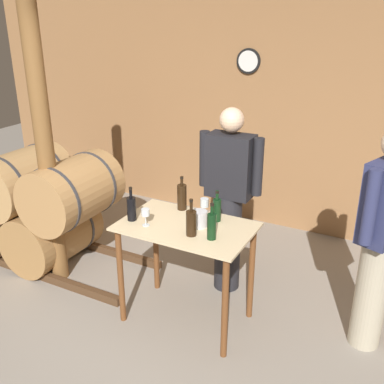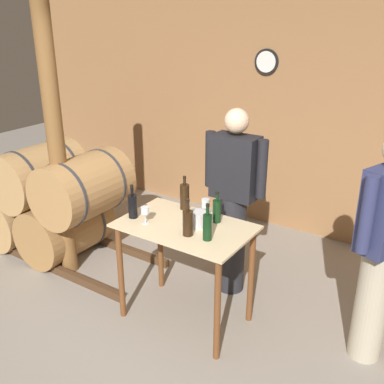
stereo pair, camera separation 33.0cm
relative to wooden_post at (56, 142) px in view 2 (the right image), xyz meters
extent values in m
plane|color=gray|center=(1.50, -0.72, -1.35)|extent=(14.00, 14.00, 0.00)
cube|color=#996B42|center=(1.50, 2.16, 0.00)|extent=(8.40, 0.05, 2.70)
cylinder|color=black|center=(1.09, 2.12, 0.59)|extent=(0.28, 0.03, 0.28)
cylinder|color=white|center=(1.09, 2.10, 0.59)|extent=(0.23, 0.01, 0.23)
cube|color=#4C331E|center=(-0.60, -0.13, -1.31)|extent=(2.82, 0.06, 0.08)
cube|color=#4C331E|center=(-0.60, 0.57, -1.31)|extent=(2.82, 0.06, 0.08)
cylinder|color=tan|center=(-0.92, 0.22, -1.04)|extent=(0.63, 0.88, 0.63)
cylinder|color=#38383D|center=(-0.92, -0.04, -1.04)|extent=(0.64, 0.03, 0.64)
cylinder|color=#38383D|center=(-0.92, 0.49, -1.04)|extent=(0.64, 0.03, 0.64)
cylinder|color=#9E7242|center=(-0.27, 0.22, -1.04)|extent=(0.63, 0.88, 0.63)
cylinder|color=#38383D|center=(-0.27, -0.04, -1.04)|extent=(0.64, 0.03, 0.64)
cylinder|color=#38383D|center=(-0.27, 0.49, -1.04)|extent=(0.64, 0.03, 0.64)
cylinder|color=tan|center=(-0.60, 0.22, -0.50)|extent=(0.63, 0.88, 0.63)
cylinder|color=#38383D|center=(-0.60, -0.04, -0.50)|extent=(0.64, 0.03, 0.64)
cylinder|color=#38383D|center=(-0.60, 0.49, -0.50)|extent=(0.64, 0.03, 0.64)
cylinder|color=#AD7F4C|center=(0.06, 0.22, -0.50)|extent=(0.63, 0.88, 0.63)
cylinder|color=#38383D|center=(0.06, -0.04, -0.50)|extent=(0.64, 0.03, 0.64)
cylinder|color=#38383D|center=(0.06, 0.49, -0.50)|extent=(0.64, 0.03, 0.64)
cube|color=beige|center=(1.43, 0.00, -0.47)|extent=(1.06, 0.67, 0.02)
cylinder|color=brown|center=(0.96, -0.27, -0.92)|extent=(0.05, 0.05, 0.87)
cylinder|color=brown|center=(1.90, -0.27, -0.92)|extent=(0.05, 0.05, 0.87)
cylinder|color=brown|center=(0.96, 0.28, -0.92)|extent=(0.05, 0.05, 0.87)
cylinder|color=brown|center=(1.90, 0.28, -0.92)|extent=(0.05, 0.05, 0.87)
cylinder|color=brown|center=(0.00, 0.00, 0.00)|extent=(0.16, 0.16, 2.70)
cylinder|color=black|center=(0.99, -0.11, -0.36)|extent=(0.08, 0.08, 0.20)
cylinder|color=black|center=(0.99, -0.11, -0.22)|extent=(0.02, 0.02, 0.09)
cylinder|color=black|center=(0.99, -0.11, -0.19)|extent=(0.03, 0.03, 0.02)
cylinder|color=black|center=(1.25, 0.27, -0.35)|extent=(0.08, 0.08, 0.22)
cylinder|color=black|center=(1.25, 0.27, -0.20)|extent=(0.02, 0.02, 0.08)
cylinder|color=black|center=(1.25, 0.27, -0.17)|extent=(0.03, 0.03, 0.02)
cylinder|color=black|center=(1.54, -0.12, -0.36)|extent=(0.08, 0.08, 0.20)
cylinder|color=black|center=(1.54, -0.12, -0.22)|extent=(0.02, 0.02, 0.10)
cylinder|color=black|center=(1.54, -0.12, -0.18)|extent=(0.03, 0.03, 0.02)
cylinder|color=black|center=(1.61, 0.20, -0.37)|extent=(0.07, 0.07, 0.19)
cylinder|color=black|center=(1.61, 0.20, -0.24)|extent=(0.02, 0.02, 0.08)
cylinder|color=black|center=(1.61, 0.20, -0.21)|extent=(0.03, 0.03, 0.02)
cylinder|color=black|center=(1.70, -0.11, -0.36)|extent=(0.07, 0.07, 0.20)
cylinder|color=black|center=(1.70, -0.11, -0.22)|extent=(0.02, 0.02, 0.09)
cylinder|color=black|center=(1.70, -0.11, -0.18)|extent=(0.03, 0.03, 0.02)
cylinder|color=silver|center=(1.15, -0.14, -0.46)|extent=(0.06, 0.06, 0.00)
cylinder|color=silver|center=(1.15, -0.14, -0.42)|extent=(0.01, 0.01, 0.08)
cylinder|color=silver|center=(1.15, -0.14, -0.35)|extent=(0.07, 0.07, 0.06)
cylinder|color=silver|center=(1.48, 0.22, -0.46)|extent=(0.06, 0.06, 0.00)
cylinder|color=silver|center=(1.48, 0.22, -0.42)|extent=(0.01, 0.01, 0.08)
cylinder|color=silver|center=(1.48, 0.22, -0.34)|extent=(0.07, 0.07, 0.07)
cylinder|color=silver|center=(1.53, 0.04, -0.40)|extent=(0.13, 0.13, 0.13)
cylinder|color=#B7AD93|center=(2.83, 0.39, -0.89)|extent=(0.24, 0.24, 0.92)
cylinder|color=navy|center=(2.74, 0.16, -0.10)|extent=(0.09, 0.09, 0.54)
cylinder|color=#232328|center=(1.54, 0.62, -0.88)|extent=(0.24, 0.24, 0.94)
cube|color=black|center=(1.54, 0.62, -0.13)|extent=(0.40, 0.22, 0.56)
sphere|color=beige|center=(1.54, 0.62, 0.27)|extent=(0.21, 0.21, 0.21)
cylinder|color=black|center=(1.79, 0.62, -0.10)|extent=(0.09, 0.09, 0.50)
cylinder|color=black|center=(1.29, 0.62, -0.10)|extent=(0.09, 0.09, 0.50)
camera|label=1|loc=(2.96, -2.81, 1.11)|focal=42.00mm
camera|label=2|loc=(3.24, -2.64, 1.11)|focal=42.00mm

